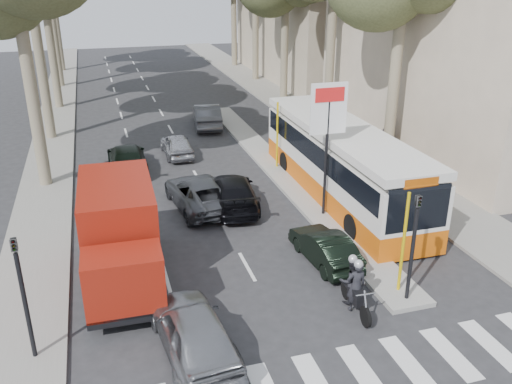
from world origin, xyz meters
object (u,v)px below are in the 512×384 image
silver_hatchback (194,331)px  dark_hatchback (325,247)px  motorcycle (354,285)px  red_truck (120,233)px  city_bus (341,160)px

silver_hatchback → dark_hatchback: size_ratio=1.22×
silver_hatchback → motorcycle: motorcycle is taller
motorcycle → red_truck: bearing=153.9°
dark_hatchback → red_truck: size_ratio=0.58×
silver_hatchback → city_bus: 12.16m
red_truck → city_bus: bearing=25.6°
city_bus → motorcycle: size_ratio=5.95×
red_truck → city_bus: 10.79m
silver_hatchback → red_truck: red_truck is taller
dark_hatchback → silver_hatchback: bearing=29.0°
silver_hatchback → red_truck: size_ratio=0.70×
red_truck → motorcycle: red_truck is taller
silver_hatchback → dark_hatchback: (5.30, 3.53, -0.15)m
silver_hatchback → dark_hatchback: 6.37m
silver_hatchback → city_bus: city_bus is taller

